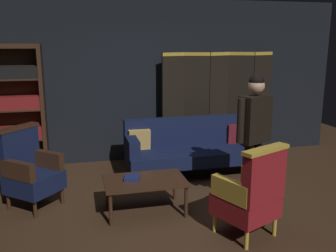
{
  "coord_description": "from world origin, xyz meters",
  "views": [
    {
      "loc": [
        -1.18,
        -4.02,
        2.07
      ],
      "look_at": [
        0.0,
        0.8,
        0.95
      ],
      "focal_mm": 39.73,
      "sensor_mm": 36.0,
      "label": 1
    }
  ],
  "objects_px": {
    "velvet_couch": "(192,146)",
    "armchair_wing_left": "(30,170)",
    "coffee_table": "(145,183)",
    "book_navy_cloth": "(132,178)",
    "folding_screen": "(218,103)",
    "standing_figure": "(254,129)",
    "bookshelf": "(15,107)",
    "armchair_gilt_accent": "(251,194)"
  },
  "relations": [
    {
      "from": "coffee_table",
      "to": "standing_figure",
      "type": "relative_size",
      "value": 0.59
    },
    {
      "from": "coffee_table",
      "to": "book_navy_cloth",
      "type": "xyz_separation_m",
      "value": [
        -0.15,
        0.06,
        0.07
      ]
    },
    {
      "from": "velvet_couch",
      "to": "folding_screen",
      "type": "bearing_deg",
      "value": 47.0
    },
    {
      "from": "folding_screen",
      "to": "coffee_table",
      "type": "height_order",
      "value": "folding_screen"
    },
    {
      "from": "bookshelf",
      "to": "armchair_wing_left",
      "type": "bearing_deg",
      "value": -77.24
    },
    {
      "from": "velvet_couch",
      "to": "armchair_wing_left",
      "type": "distance_m",
      "value": 2.48
    },
    {
      "from": "coffee_table",
      "to": "standing_figure",
      "type": "xyz_separation_m",
      "value": [
        1.35,
        -0.17,
        0.65
      ]
    },
    {
      "from": "bookshelf",
      "to": "velvet_couch",
      "type": "xyz_separation_m",
      "value": [
        2.7,
        -0.74,
        -0.62
      ]
    },
    {
      "from": "folding_screen",
      "to": "standing_figure",
      "type": "xyz_separation_m",
      "value": [
        -0.38,
        -2.19,
        0.04
      ]
    },
    {
      "from": "coffee_table",
      "to": "armchair_wing_left",
      "type": "relative_size",
      "value": 0.96
    },
    {
      "from": "folding_screen",
      "to": "armchair_gilt_accent",
      "type": "distance_m",
      "value": 3.02
    },
    {
      "from": "coffee_table",
      "to": "armchair_wing_left",
      "type": "xyz_separation_m",
      "value": [
        -1.39,
        0.51,
        0.12
      ]
    },
    {
      "from": "book_navy_cloth",
      "to": "velvet_couch",
      "type": "bearing_deg",
      "value": 45.85
    },
    {
      "from": "coffee_table",
      "to": "book_navy_cloth",
      "type": "bearing_deg",
      "value": 158.64
    },
    {
      "from": "folding_screen",
      "to": "velvet_couch",
      "type": "relative_size",
      "value": 1.01
    },
    {
      "from": "bookshelf",
      "to": "armchair_gilt_accent",
      "type": "relative_size",
      "value": 1.97
    },
    {
      "from": "folding_screen",
      "to": "coffee_table",
      "type": "relative_size",
      "value": 2.15
    },
    {
      "from": "bookshelf",
      "to": "velvet_couch",
      "type": "relative_size",
      "value": 0.97
    },
    {
      "from": "bookshelf",
      "to": "velvet_couch",
      "type": "bearing_deg",
      "value": -15.37
    },
    {
      "from": "folding_screen",
      "to": "coffee_table",
      "type": "bearing_deg",
      "value": -130.51
    },
    {
      "from": "folding_screen",
      "to": "armchair_wing_left",
      "type": "relative_size",
      "value": 2.06
    },
    {
      "from": "folding_screen",
      "to": "coffee_table",
      "type": "xyz_separation_m",
      "value": [
        -1.73,
        -2.03,
        -0.61
      ]
    },
    {
      "from": "coffee_table",
      "to": "bookshelf",
      "type": "bearing_deg",
      "value": 131.14
    },
    {
      "from": "coffee_table",
      "to": "armchair_wing_left",
      "type": "distance_m",
      "value": 1.48
    },
    {
      "from": "velvet_couch",
      "to": "coffee_table",
      "type": "height_order",
      "value": "velvet_couch"
    },
    {
      "from": "velvet_couch",
      "to": "book_navy_cloth",
      "type": "height_order",
      "value": "velvet_couch"
    },
    {
      "from": "bookshelf",
      "to": "book_navy_cloth",
      "type": "relative_size",
      "value": 11.01
    },
    {
      "from": "armchair_gilt_accent",
      "to": "bookshelf",
      "type": "bearing_deg",
      "value": 133.81
    },
    {
      "from": "folding_screen",
      "to": "bookshelf",
      "type": "bearing_deg",
      "value": -179.0
    },
    {
      "from": "coffee_table",
      "to": "standing_figure",
      "type": "height_order",
      "value": "standing_figure"
    },
    {
      "from": "velvet_couch",
      "to": "armchair_gilt_accent",
      "type": "bearing_deg",
      "value": -89.73
    },
    {
      "from": "bookshelf",
      "to": "velvet_couch",
      "type": "height_order",
      "value": "bookshelf"
    },
    {
      "from": "folding_screen",
      "to": "armchair_gilt_accent",
      "type": "height_order",
      "value": "folding_screen"
    },
    {
      "from": "folding_screen",
      "to": "bookshelf",
      "type": "height_order",
      "value": "bookshelf"
    },
    {
      "from": "standing_figure",
      "to": "book_navy_cloth",
      "type": "distance_m",
      "value": 1.62
    },
    {
      "from": "armchair_wing_left",
      "to": "armchair_gilt_accent",
      "type": "bearing_deg",
      "value": -29.92
    },
    {
      "from": "folding_screen",
      "to": "velvet_couch",
      "type": "height_order",
      "value": "folding_screen"
    },
    {
      "from": "armchair_wing_left",
      "to": "standing_figure",
      "type": "bearing_deg",
      "value": -13.95
    },
    {
      "from": "folding_screen",
      "to": "velvet_couch",
      "type": "xyz_separation_m",
      "value": [
        -0.75,
        -0.8,
        -0.53
      ]
    },
    {
      "from": "folding_screen",
      "to": "velvet_couch",
      "type": "bearing_deg",
      "value": -133.0
    },
    {
      "from": "armchair_gilt_accent",
      "to": "folding_screen",
      "type": "bearing_deg",
      "value": 75.64
    },
    {
      "from": "standing_figure",
      "to": "book_navy_cloth",
      "type": "bearing_deg",
      "value": 171.38
    }
  ]
}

